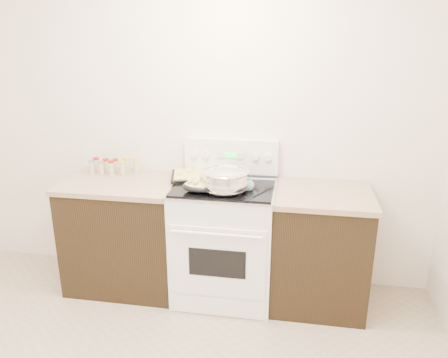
# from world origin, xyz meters

# --- Properties ---
(room_shell) EXTENTS (4.10, 3.60, 2.75)m
(room_shell) POSITION_xyz_m (0.00, 0.00, 1.70)
(room_shell) COLOR #F1E1D0
(room_shell) RESTS_ON ground
(counter_left) EXTENTS (0.93, 0.67, 0.92)m
(counter_left) POSITION_xyz_m (-0.48, 1.43, 0.46)
(counter_left) COLOR black
(counter_left) RESTS_ON ground
(counter_right) EXTENTS (0.73, 0.67, 0.92)m
(counter_right) POSITION_xyz_m (1.08, 1.43, 0.46)
(counter_right) COLOR black
(counter_right) RESTS_ON ground
(kitchen_range) EXTENTS (0.78, 0.73, 1.22)m
(kitchen_range) POSITION_xyz_m (0.35, 1.42, 0.49)
(kitchen_range) COLOR white
(kitchen_range) RESTS_ON ground
(mixing_bowl) EXTENTS (0.41, 0.41, 0.21)m
(mixing_bowl) POSITION_xyz_m (0.38, 1.26, 1.02)
(mixing_bowl) COLOR silver
(mixing_bowl) RESTS_ON kitchen_range
(roasting_pan) EXTENTS (0.33, 0.26, 0.11)m
(roasting_pan) POSITION_xyz_m (0.22, 1.23, 0.99)
(roasting_pan) COLOR black
(roasting_pan) RESTS_ON kitchen_range
(baking_sheet) EXTENTS (0.50, 0.41, 0.06)m
(baking_sheet) POSITION_xyz_m (0.12, 1.55, 0.96)
(baking_sheet) COLOR black
(baking_sheet) RESTS_ON kitchen_range
(wooden_spoon) EXTENTS (0.20, 0.21, 0.04)m
(wooden_spoon) POSITION_xyz_m (0.14, 1.35, 0.95)
(wooden_spoon) COLOR tan
(wooden_spoon) RESTS_ON kitchen_range
(blue_ladle) EXTENTS (0.23, 0.22, 0.11)m
(blue_ladle) POSITION_xyz_m (0.54, 1.33, 0.98)
(blue_ladle) COLOR #89B5CD
(blue_ladle) RESTS_ON kitchen_range
(spice_jars) EXTENTS (0.40, 0.15, 0.13)m
(spice_jars) POSITION_xyz_m (-0.63, 1.60, 0.98)
(spice_jars) COLOR #BFB28C
(spice_jars) RESTS_ON counter_left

